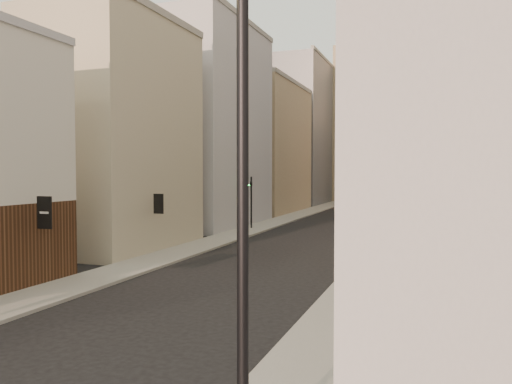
# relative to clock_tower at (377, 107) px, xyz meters

# --- Properties ---
(sidewalk_left) EXTENTS (3.00, 140.00, 0.15)m
(sidewalk_left) POSITION_rel_clock_tower_xyz_m (-5.50, -37.00, -17.56)
(sidewalk_left) COLOR gray
(sidewalk_left) RESTS_ON ground
(sidewalk_right) EXTENTS (3.00, 140.00, 0.15)m
(sidewalk_right) POSITION_rel_clock_tower_xyz_m (7.50, -37.00, -17.56)
(sidewalk_right) COLOR gray
(sidewalk_right) RESTS_ON ground
(left_bldg_beige) EXTENTS (8.00, 12.00, 16.00)m
(left_bldg_beige) POSITION_rel_clock_tower_xyz_m (-11.00, -66.00, -9.63)
(left_bldg_beige) COLOR tan
(left_bldg_beige) RESTS_ON ground
(left_bldg_grey) EXTENTS (8.00, 16.00, 20.00)m
(left_bldg_grey) POSITION_rel_clock_tower_xyz_m (-11.00, -50.00, -7.63)
(left_bldg_grey) COLOR #A3A2A8
(left_bldg_grey) RESTS_ON ground
(left_bldg_tan) EXTENTS (8.00, 18.00, 17.00)m
(left_bldg_tan) POSITION_rel_clock_tower_xyz_m (-11.00, -32.00, -9.13)
(left_bldg_tan) COLOR #947F5F
(left_bldg_tan) RESTS_ON ground
(left_bldg_wingrid) EXTENTS (8.00, 20.00, 24.00)m
(left_bldg_wingrid) POSITION_rel_clock_tower_xyz_m (-11.00, -12.00, -5.63)
(left_bldg_wingrid) COLOR gray
(left_bldg_wingrid) RESTS_ON ground
(right_bldg_beige) EXTENTS (8.00, 16.00, 20.00)m
(right_bldg_beige) POSITION_rel_clock_tower_xyz_m (13.00, -62.00, -7.63)
(right_bldg_beige) COLOR tan
(right_bldg_beige) RESTS_ON ground
(right_bldg_wingrid) EXTENTS (8.00, 20.00, 26.00)m
(right_bldg_wingrid) POSITION_rel_clock_tower_xyz_m (13.00, -42.00, -4.63)
(right_bldg_wingrid) COLOR gray
(right_bldg_wingrid) RESTS_ON ground
(highrise) EXTENTS (21.00, 23.00, 51.20)m
(highrise) POSITION_rel_clock_tower_xyz_m (19.00, -14.00, 8.02)
(highrise) COLOR gray
(highrise) RESTS_ON ground
(clock_tower) EXTENTS (14.00, 14.00, 44.90)m
(clock_tower) POSITION_rel_clock_tower_xyz_m (0.00, 0.00, 0.00)
(clock_tower) COLOR #947F5F
(clock_tower) RESTS_ON ground
(white_tower) EXTENTS (8.00, 8.00, 41.50)m
(white_tower) POSITION_rel_clock_tower_xyz_m (11.00, -14.00, 0.97)
(white_tower) COLOR silver
(white_tower) RESTS_ON ground
(streetlamp_near) EXTENTS (2.47, 0.81, 9.58)m
(streetlamp_near) POSITION_rel_clock_tower_xyz_m (7.13, -88.06, -12.16)
(streetlamp_near) COLOR black
(streetlamp_near) RESTS_ON ground
(streetlamp_mid) EXTENTS (2.41, 1.21, 9.80)m
(streetlamp_mid) POSITION_rel_clock_tower_xyz_m (8.05, -63.77, -12.04)
(streetlamp_mid) COLOR black
(streetlamp_mid) RESTS_ON ground
(streetlamp_far) EXTENTS (2.14, 0.83, 8.43)m
(streetlamp_far) POSITION_rel_clock_tower_xyz_m (7.04, -47.33, -12.82)
(streetlamp_far) COLOR black
(streetlamp_far) RESTS_ON ground
(traffic_light_left) EXTENTS (0.58, 0.50, 5.00)m
(traffic_light_left) POSITION_rel_clock_tower_xyz_m (-5.82, -52.04, -14.00)
(traffic_light_left) COLOR black
(traffic_light_left) RESTS_ON ground
(traffic_light_right) EXTENTS (0.72, 0.72, 5.00)m
(traffic_light_right) POSITION_rel_clock_tower_xyz_m (7.94, -50.15, -13.79)
(traffic_light_right) COLOR black
(traffic_light_right) RESTS_ON ground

